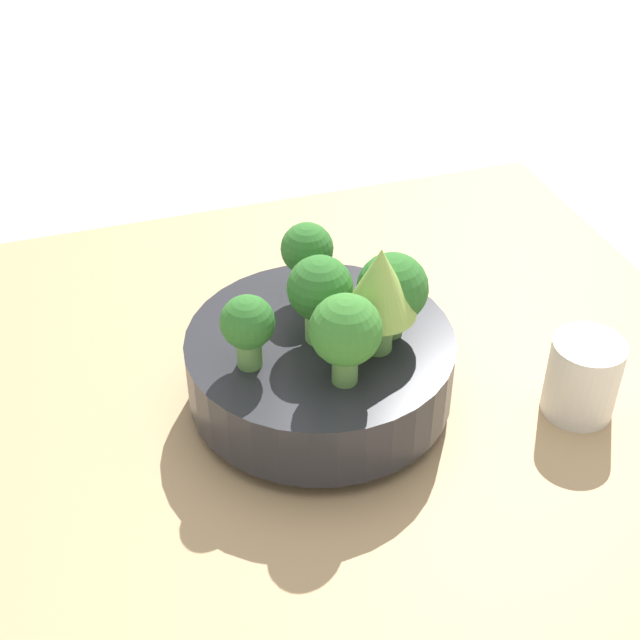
% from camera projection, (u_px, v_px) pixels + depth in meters
% --- Properties ---
extents(ground_plane, '(6.00, 6.00, 0.00)m').
position_uv_depth(ground_plane, '(293.00, 435.00, 0.84)').
color(ground_plane, beige).
extents(table, '(0.88, 0.77, 0.03)m').
position_uv_depth(table, '(293.00, 424.00, 0.83)').
color(table, tan).
rests_on(table, ground_plane).
extents(bowl, '(0.24, 0.24, 0.08)m').
position_uv_depth(bowl, '(320.00, 366.00, 0.81)').
color(bowl, '#28282D').
rests_on(bowl, table).
extents(broccoli_floret_center, '(0.06, 0.06, 0.08)m').
position_uv_depth(broccoli_floret_center, '(320.00, 292.00, 0.76)').
color(broccoli_floret_center, '#7AB256').
rests_on(broccoli_floret_center, bowl).
extents(broccoli_floret_right, '(0.06, 0.06, 0.08)m').
position_uv_depth(broccoli_floret_right, '(392.00, 290.00, 0.76)').
color(broccoli_floret_right, '#609347').
rests_on(broccoli_floret_right, bowl).
extents(romanesco_piece_near, '(0.06, 0.06, 0.10)m').
position_uv_depth(romanesco_piece_near, '(380.00, 286.00, 0.74)').
color(romanesco_piece_near, '#609347').
rests_on(romanesco_piece_near, bowl).
extents(broccoli_floret_front, '(0.06, 0.06, 0.08)m').
position_uv_depth(broccoli_floret_front, '(346.00, 332.00, 0.71)').
color(broccoli_floret_front, '#609347').
rests_on(broccoli_floret_front, bowl).
extents(broccoli_floret_back, '(0.05, 0.05, 0.08)m').
position_uv_depth(broccoli_floret_back, '(307.00, 253.00, 0.81)').
color(broccoli_floret_back, '#6BA34C').
rests_on(broccoli_floret_back, bowl).
extents(broccoli_floret_left, '(0.05, 0.05, 0.07)m').
position_uv_depth(broccoli_floret_left, '(248.00, 326.00, 0.73)').
color(broccoli_floret_left, '#609347').
rests_on(broccoli_floret_left, bowl).
extents(cup, '(0.07, 0.07, 0.08)m').
position_uv_depth(cup, '(583.00, 377.00, 0.80)').
color(cup, silver).
rests_on(cup, table).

